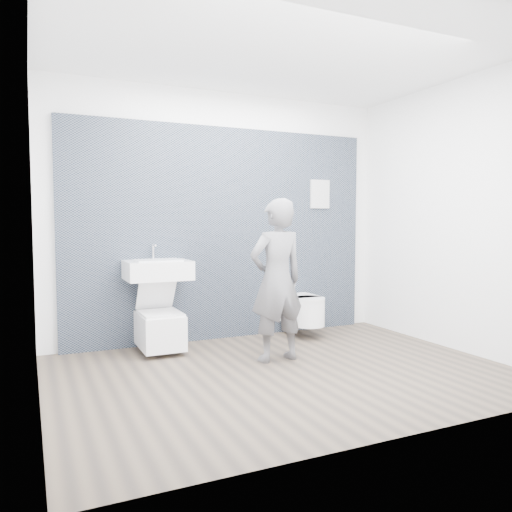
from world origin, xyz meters
name	(u,v)px	position (x,y,z in m)	size (l,w,h in m)	color
ground	(284,372)	(0.00, 0.00, 0.00)	(4.00, 4.00, 0.00)	brown
room_shell	(285,175)	(0.00, 0.00, 1.74)	(4.00, 4.00, 4.00)	white
tile_wall	(225,337)	(0.00, 1.47, 0.00)	(3.60, 0.06, 2.40)	black
washbasin	(158,269)	(-0.84, 1.20, 0.85)	(0.65, 0.49, 0.49)	white
toilet_square	(160,328)	(-0.84, 1.14, 0.25)	(0.41, 0.60, 0.74)	white
toilet_rounded	(304,310)	(0.86, 1.13, 0.31)	(0.36, 0.61, 0.33)	white
info_placard	(319,328)	(1.25, 1.43, 0.00)	(0.26, 0.03, 0.35)	white
visitor	(277,280)	(0.11, 0.37, 0.78)	(0.57, 0.37, 1.56)	slate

